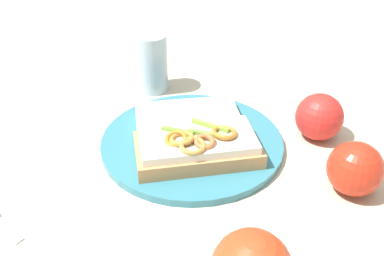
{
  "coord_description": "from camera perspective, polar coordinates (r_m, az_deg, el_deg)",
  "views": [
    {
      "loc": [
        0.51,
        -0.21,
        0.4
      ],
      "look_at": [
        0.0,
        0.0,
        0.03
      ],
      "focal_mm": 40.26,
      "sensor_mm": 36.0,
      "label": 1
    }
  ],
  "objects": [
    {
      "name": "ground_plane",
      "position": [
        0.68,
        0.0,
        -2.24
      ],
      "size": [
        2.0,
        2.0,
        0.0
      ],
      "primitive_type": "plane",
      "color": "#C3B69C",
      "rests_on": "ground"
    },
    {
      "name": "apple_0",
      "position": [
        0.71,
        16.5,
        1.42
      ],
      "size": [
        0.1,
        0.1,
        0.08
      ],
      "primitive_type": "sphere",
      "rotation": [
        0.0,
        0.0,
        4.36
      ],
      "color": "red",
      "rests_on": "ground_plane"
    },
    {
      "name": "bread_slice_side",
      "position": [
        0.71,
        -0.65,
        1.41
      ],
      "size": [
        0.12,
        0.18,
        0.02
      ],
      "primitive_type": "cube",
      "rotation": [
        0.0,
        0.0,
        4.47
      ],
      "color": "beige",
      "rests_on": "plate"
    },
    {
      "name": "sandwich",
      "position": [
        0.63,
        0.73,
        -2.39
      ],
      "size": [
        0.13,
        0.2,
        0.05
      ],
      "rotation": [
        0.0,
        0.0,
        4.5
      ],
      "color": "tan",
      "rests_on": "plate"
    },
    {
      "name": "drinking_glass",
      "position": [
        0.82,
        -5.73,
        8.53
      ],
      "size": [
        0.06,
        0.06,
        0.11
      ],
      "primitive_type": "cylinder",
      "color": "silver",
      "rests_on": "ground_plane"
    },
    {
      "name": "plate",
      "position": [
        0.68,
        0.0,
        -1.83
      ],
      "size": [
        0.29,
        0.29,
        0.01
      ],
      "primitive_type": "cylinder",
      "color": "teal",
      "rests_on": "ground_plane"
    },
    {
      "name": "apple_2",
      "position": [
        0.62,
        20.78,
        -5.06
      ],
      "size": [
        0.1,
        0.1,
        0.07
      ],
      "primitive_type": "sphere",
      "rotation": [
        0.0,
        0.0,
        5.19
      ],
      "color": "red",
      "rests_on": "ground_plane"
    }
  ]
}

